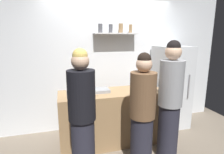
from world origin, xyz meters
name	(u,v)px	position (x,y,z in m)	size (l,w,h in m)	color
back_wall_assembly	(110,62)	(0.00, 1.25, 1.30)	(4.80, 0.32, 2.60)	white
refrigerator	(171,87)	(1.18, 0.85, 0.81)	(0.64, 0.62, 1.63)	silver
counter	(112,117)	(-0.14, 0.54, 0.45)	(1.75, 0.61, 0.91)	#9E7A51
baking_pan	(99,91)	(-0.36, 0.58, 0.93)	(0.34, 0.24, 0.05)	gray
utensil_holder	(70,94)	(-0.84, 0.37, 0.97)	(0.09, 0.09, 0.22)	#B2B2B7
wine_bottle_amber_glass	(148,86)	(0.39, 0.33, 1.01)	(0.07, 0.07, 0.29)	#472814
wine_bottle_dark_glass	(147,81)	(0.51, 0.60, 1.03)	(0.08, 0.08, 0.33)	black
water_bottle_plastic	(71,85)	(-0.79, 0.75, 1.01)	(0.08, 0.08, 0.23)	silver
person_brown_jacket	(142,114)	(0.07, -0.19, 0.79)	(0.34, 0.34, 1.61)	#262633
person_grey_hoodie	(170,102)	(0.55, -0.08, 0.88)	(0.34, 0.34, 1.76)	#262633
person_blonde	(82,116)	(-0.72, -0.12, 0.83)	(0.34, 0.34, 1.67)	#262633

